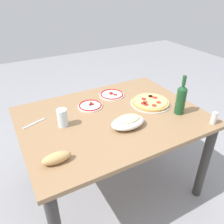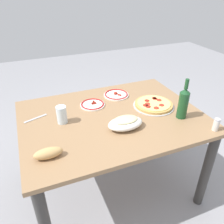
{
  "view_description": "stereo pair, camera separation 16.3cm",
  "coord_description": "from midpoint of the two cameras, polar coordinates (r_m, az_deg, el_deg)",
  "views": [
    {
      "loc": [
        -0.67,
        -1.23,
        1.59
      ],
      "look_at": [
        0.0,
        0.0,
        0.76
      ],
      "focal_mm": 36.3,
      "sensor_mm": 36.0,
      "label": 1
    },
    {
      "loc": [
        -0.53,
        -1.3,
        1.59
      ],
      "look_at": [
        0.0,
        0.0,
        0.76
      ],
      "focal_mm": 36.3,
      "sensor_mm": 36.0,
      "label": 2
    }
  ],
  "objects": [
    {
      "name": "wine_bottle",
      "position": [
        1.67,
        20.23,
        2.15
      ],
      "size": [
        0.07,
        0.07,
        0.29
      ],
      "color": "#194723",
      "rests_on": "dining_table"
    },
    {
      "name": "pepperoni_pizza",
      "position": [
        1.81,
        13.0,
        1.79
      ],
      "size": [
        0.32,
        0.32,
        0.03
      ],
      "color": "#B7B7BC",
      "rests_on": "dining_table"
    },
    {
      "name": "water_glass",
      "position": [
        1.56,
        -9.67,
        -0.76
      ],
      "size": [
        0.07,
        0.07,
        0.12
      ],
      "primitive_type": "cylinder",
      "color": "silver",
      "rests_on": "dining_table"
    },
    {
      "name": "baked_pasta_dish",
      "position": [
        1.5,
        6.5,
        -2.76
      ],
      "size": [
        0.24,
        0.15,
        0.08
      ],
      "color": "white",
      "rests_on": "dining_table"
    },
    {
      "name": "ground_plane",
      "position": [
        2.12,
        2.31,
        -17.89
      ],
      "size": [
        8.0,
        8.0,
        0.0
      ],
      "primitive_type": "plane",
      "color": "gray",
      "rests_on": "ground"
    },
    {
      "name": "dining_table",
      "position": [
        1.71,
        2.74,
        -4.15
      ],
      "size": [
        1.3,
        0.97,
        0.73
      ],
      "color": "#93704C",
      "rests_on": "ground"
    },
    {
      "name": "bread_loaf",
      "position": [
        1.3,
        -12.27,
        -10.25
      ],
      "size": [
        0.16,
        0.07,
        0.06
      ],
      "primitive_type": "ellipsoid",
      "color": "tan",
      "rests_on": "dining_table"
    },
    {
      "name": "side_plate_far",
      "position": [
        1.93,
        3.5,
        4.33
      ],
      "size": [
        0.21,
        0.21,
        0.02
      ],
      "color": "white",
      "rests_on": "dining_table"
    },
    {
      "name": "spice_shaker",
      "position": [
        1.65,
        27.38,
        -2.93
      ],
      "size": [
        0.04,
        0.04,
        0.09
      ],
      "color": "silver",
      "rests_on": "dining_table"
    },
    {
      "name": "side_plate_near",
      "position": [
        1.77,
        -2.32,
        1.85
      ],
      "size": [
        0.19,
        0.19,
        0.02
      ],
      "color": "white",
      "rests_on": "dining_table"
    },
    {
      "name": "fork_left",
      "position": [
        1.67,
        -16.08,
        -1.66
      ],
      "size": [
        0.17,
        0.07,
        0.0
      ],
      "primitive_type": "cube",
      "rotation": [
        0.0,
        0.0,
        3.49
      ],
      "color": "#B7B7BC",
      "rests_on": "dining_table"
    }
  ]
}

